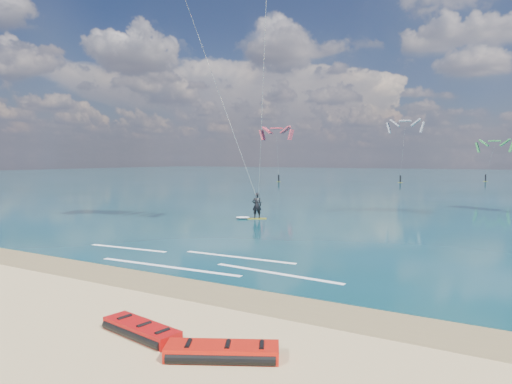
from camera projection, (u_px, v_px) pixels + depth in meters
ground at (383, 201)px, 49.67m from camera, size 320.00×320.00×0.00m
wet_sand_strip at (140, 279)px, 17.61m from camera, size 320.00×2.40×0.01m
sea at (453, 179)px, 105.13m from camera, size 320.00×200.00×0.04m
packed_kite_left at (222, 359)px, 10.64m from camera, size 3.03×2.26×0.40m
packed_kite_mid at (141, 336)px, 12.02m from camera, size 2.80×1.47×0.38m
kitesurfer_main at (239, 72)px, 29.84m from camera, size 9.69×11.13×20.14m
shoreline_foam at (201, 261)px, 20.49m from camera, size 14.34×3.64×0.01m
distant_kites at (384, 156)px, 85.11m from camera, size 41.75×24.22×11.46m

